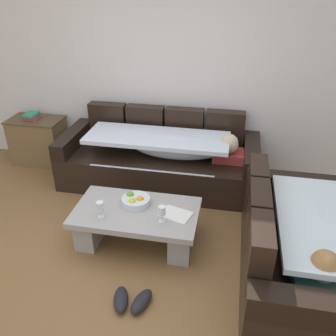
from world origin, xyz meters
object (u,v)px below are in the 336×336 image
Objects in this scene: side_cabinet at (39,141)px; pair_of_shoes at (131,300)px; couch_along_wall at (162,159)px; wine_glass_near_right at (162,211)px; wine_glass_near_left at (100,207)px; fruit_bowl at (136,201)px; book_stack_on_cabinet at (32,116)px; open_magazine at (176,214)px; coffee_table at (137,222)px; couch_near_window at (297,250)px.

pair_of_shoes is at bearing -48.04° from side_cabinet.
wine_glass_near_right is (0.27, -1.30, 0.17)m from couch_along_wall.
wine_glass_near_right is at bearing -36.36° from side_cabinet.
wine_glass_near_left is at bearing -102.64° from couch_along_wall.
couch_along_wall is 8.62× the size of fruit_bowl.
couch_along_wall reaches higher than book_stack_on_cabinet.
couch_along_wall is 11.84× the size of book_stack_on_cabinet.
pair_of_shoes is at bearing -85.61° from couch_along_wall.
wine_glass_near_right is 0.20m from open_magazine.
book_stack_on_cabinet is 0.57× the size of pair_of_shoes.
book_stack_on_cabinet reaches higher than wine_glass_near_right.
pair_of_shoes is (0.16, -0.77, -0.19)m from coffee_table.
coffee_table is (-0.01, -1.18, -0.09)m from couch_along_wall.
couch_near_window is 10.40× the size of wine_glass_near_left.
couch_near_window reaches higher than coffee_table.
open_magazine is (-1.08, 0.23, 0.05)m from couch_near_window.
coffee_table is at bearing -37.98° from side_cabinet.
fruit_bowl is 1.00× the size of open_magazine.
couch_along_wall is 2.01× the size of coffee_table.
side_cabinet reaches higher than pair_of_shoes.
open_magazine is at bearing 49.06° from wine_glass_near_right.
side_cabinet is (-1.80, 1.40, 0.08)m from coffee_table.
pair_of_shoes is at bearing -53.22° from wine_glass_near_left.
side_cabinet reaches higher than open_magazine.
couch_along_wall is at bearing 101.76° from wine_glass_near_right.
open_magazine is 0.78× the size of pair_of_shoes.
fruit_bowl is at bearing 144.43° from wine_glass_near_right.
couch_near_window is at bearing 4.19° from open_magazine.
book_stack_on_cabinet is at bearing 144.07° from wine_glass_near_right.
wine_glass_near_right is 2.62m from book_stack_on_cabinet.
wine_glass_near_right reaches higher than pair_of_shoes.
pair_of_shoes is (-1.31, -0.54, -0.29)m from couch_near_window.
wine_glass_near_right is (-1.19, 0.11, 0.16)m from couch_near_window.
couch_near_window is 3.70m from book_stack_on_cabinet.
fruit_bowl reaches higher than coffee_table.
couch_near_window reaches higher than open_magazine.
wine_glass_near_left is at bearing -45.61° from book_stack_on_cabinet.
book_stack_on_cabinet is (-1.54, 1.57, 0.19)m from wine_glass_near_left.
pair_of_shoes is at bearing -90.34° from open_magazine.
coffee_table is 3.33× the size of pair_of_shoes.
couch_along_wall is at bearing -7.01° from book_stack_on_cabinet.
fruit_bowl is at bearing 107.87° from coffee_table.
couch_along_wall reaches higher than open_magazine.
book_stack_on_cabinet is (-1.80, 1.31, 0.26)m from fruit_bowl.
wine_glass_near_right reaches higher than open_magazine.
fruit_bowl is 0.43m from open_magazine.
wine_glass_near_left is (-1.76, 0.06, 0.16)m from couch_near_window.
wine_glass_near_left is 0.58m from wine_glass_near_right.
couch_along_wall is 14.54× the size of wine_glass_near_left.
open_magazine is at bearing -13.28° from fruit_bowl.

